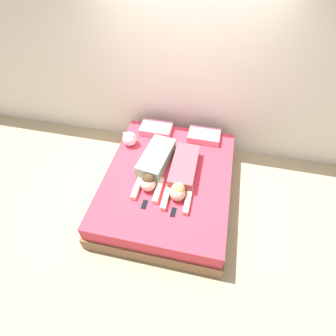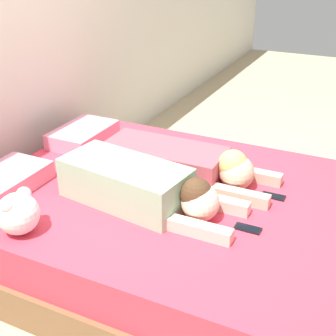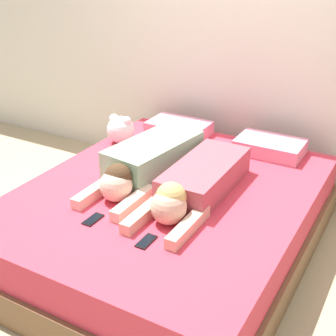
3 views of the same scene
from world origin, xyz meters
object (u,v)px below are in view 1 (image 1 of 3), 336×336
person_left (155,164)px  cell_phone_right (173,212)px  pillow_head_right (204,136)px  plush_toy (130,139)px  bed (168,186)px  person_right (182,174)px  pillow_head_left (156,129)px  cell_phone_left (144,204)px

person_left → cell_phone_right: (0.40, -0.64, -0.11)m
pillow_head_right → plush_toy: plush_toy is taller
bed → cell_phone_right: size_ratio=15.88×
bed → pillow_head_right: 1.00m
plush_toy → pillow_head_right: bearing=19.1°
pillow_head_right → plush_toy: size_ratio=2.17×
cell_phone_right → person_right: bearing=89.2°
pillow_head_left → plush_toy: bearing=-130.0°
person_left → person_right: (0.41, -0.07, -0.02)m
person_left → cell_phone_left: 0.62m
cell_phone_right → bed: bearing=108.6°
pillow_head_left → cell_phone_left: 1.44m
bed → cell_phone_right: (0.20, -0.58, 0.24)m
pillow_head_right → plush_toy: 1.17m
person_left → plush_toy: bearing=139.5°
plush_toy → cell_phone_left: bearing=-63.3°
bed → pillow_head_right: size_ratio=4.43×
bed → person_left: person_left is taller
pillow_head_left → cell_phone_left: bearing=-81.8°
pillow_head_right → cell_phone_right: bearing=-97.7°
cell_phone_left → person_right: bearing=53.7°
person_left → plush_toy: size_ratio=4.66×
person_right → cell_phone_left: bearing=-126.3°
pillow_head_left → person_right: person_right is taller
pillow_head_left → pillow_head_right: same height
bed → pillow_head_right: bearing=65.9°
pillow_head_left → plush_toy: plush_toy is taller
bed → person_right: 0.39m
pillow_head_right → cell_phone_left: pillow_head_right is taller
bed → plush_toy: plush_toy is taller
person_left → person_right: bearing=-10.2°
cell_phone_left → bed: bearing=71.1°
pillow_head_left → cell_phone_right: (0.59, -1.46, -0.05)m
person_left → cell_phone_right: size_ratio=7.70×
bed → pillow_head_left: pillow_head_left is taller
pillow_head_left → cell_phone_left: size_ratio=3.59×
person_left → plush_toy: person_left is taller
pillow_head_right → cell_phone_right: size_ratio=3.59×
cell_phone_left → cell_phone_right: bearing=-5.1°
person_left → person_right: size_ratio=0.97×
cell_phone_left → plush_toy: 1.17m
person_right → cell_phone_left: 0.67m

